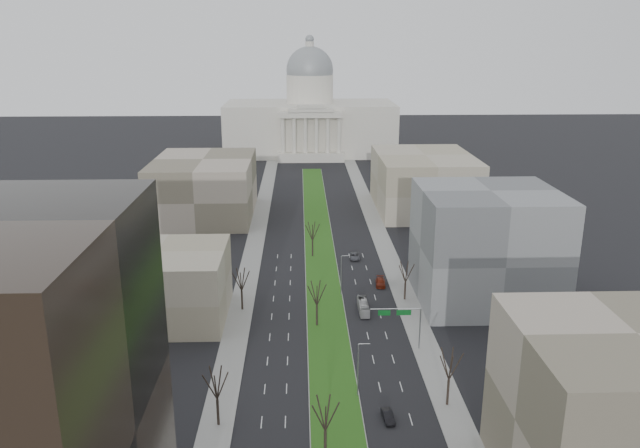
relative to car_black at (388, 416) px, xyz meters
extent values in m
plane|color=black|center=(-7.58, 71.52, -0.67)|extent=(600.00, 600.00, 0.00)
cube|color=#999993|center=(-7.58, 70.52, -0.59)|extent=(8.00, 222.00, 0.15)
cube|color=#184F15|center=(-7.58, 70.52, -0.50)|extent=(7.70, 221.70, 0.06)
cube|color=gray|center=(-25.08, 46.52, -0.59)|extent=(5.00, 330.00, 0.15)
cube|color=gray|center=(9.92, 46.52, -0.59)|extent=(5.00, 330.00, 0.15)
cube|color=beige|center=(-7.58, 221.52, 11.33)|extent=(80.00, 40.00, 24.00)
cube|color=beige|center=(-7.58, 198.52, 1.33)|extent=(30.00, 6.00, 4.00)
cube|color=beige|center=(-7.58, 198.52, 20.33)|extent=(28.00, 5.00, 2.50)
cube|color=beige|center=(-7.58, 198.52, 22.33)|extent=(20.00, 5.00, 1.80)
cube|color=beige|center=(-7.58, 198.52, 23.93)|extent=(12.00, 5.00, 1.60)
cylinder|color=beige|center=(-7.58, 221.52, 29.33)|extent=(22.00, 22.00, 14.00)
sphere|color=gray|center=(-7.58, 221.52, 38.33)|extent=(22.00, 22.00, 22.00)
cylinder|color=beige|center=(-7.58, 221.52, 49.33)|extent=(4.00, 4.00, 4.00)
sphere|color=gray|center=(-7.58, 221.52, 52.33)|extent=(4.00, 4.00, 4.00)
cylinder|color=beige|center=(-20.08, 198.52, 11.33)|extent=(2.00, 2.00, 16.00)
cylinder|color=beige|center=(-15.08, 198.52, 11.33)|extent=(2.00, 2.00, 16.00)
cylinder|color=beige|center=(-10.08, 198.52, 11.33)|extent=(2.00, 2.00, 16.00)
cylinder|color=beige|center=(-5.08, 198.52, 11.33)|extent=(2.00, 2.00, 16.00)
cylinder|color=beige|center=(-0.08, 198.52, 11.33)|extent=(2.00, 2.00, 16.00)
cylinder|color=beige|center=(4.92, 198.52, 11.33)|extent=(2.00, 2.00, 16.00)
cube|color=tan|center=(-40.58, 36.52, 6.33)|extent=(26.00, 22.00, 14.00)
cube|color=#78705C|center=(25.42, -16.48, 10.33)|extent=(26.00, 24.00, 22.00)
cube|color=slate|center=(26.42, 43.52, 11.33)|extent=(28.00, 26.00, 24.00)
cube|color=#78705C|center=(-42.58, 111.52, 8.33)|extent=(30.00, 40.00, 18.00)
cube|color=tan|center=(27.42, 116.52, 8.33)|extent=(30.00, 40.00, 18.00)
cylinder|color=black|center=(-24.78, -0.48, 1.49)|extent=(0.40, 0.40, 4.32)
cylinder|color=black|center=(-24.78, 39.52, 1.45)|extent=(0.40, 0.40, 4.22)
cylinder|color=black|center=(9.62, 3.52, 1.54)|extent=(0.40, 0.40, 4.42)
cylinder|color=black|center=(9.62, 43.52, 1.35)|extent=(0.40, 0.40, 4.03)
cylinder|color=black|center=(-9.58, -8.48, 1.49)|extent=(0.40, 0.40, 4.32)
cylinder|color=black|center=(-9.58, 31.52, 1.49)|extent=(0.40, 0.40, 4.32)
cylinder|color=black|center=(-9.58, 71.52, 1.49)|extent=(0.40, 0.40, 4.32)
cylinder|color=gray|center=(-3.88, 6.52, 3.83)|extent=(0.20, 0.20, 9.00)
cylinder|color=gray|center=(-2.98, 6.52, 8.43)|extent=(1.80, 0.12, 0.12)
cylinder|color=gray|center=(-3.88, 46.52, 3.83)|extent=(0.20, 0.20, 9.00)
cylinder|color=gray|center=(-2.98, 46.52, 8.43)|extent=(1.80, 0.12, 0.12)
cylinder|color=gray|center=(8.62, 21.52, 3.33)|extent=(0.24, 0.24, 8.00)
cylinder|color=gray|center=(4.12, 21.52, 7.33)|extent=(9.00, 0.18, 0.18)
cube|color=#0C591E|center=(5.62, 21.60, 6.53)|extent=(2.60, 0.08, 1.00)
cube|color=#0C591E|center=(2.12, 21.60, 6.53)|extent=(2.20, 0.08, 1.00)
imported|color=black|center=(0.00, 0.00, 0.00)|extent=(1.78, 4.16, 1.33)
imported|color=maroon|center=(5.43, 51.75, 0.09)|extent=(2.60, 5.38, 1.51)
imported|color=#54555D|center=(1.17, 69.57, 0.04)|extent=(2.71, 5.27, 1.42)
imported|color=#BEBEBE|center=(0.12, 37.81, 0.45)|extent=(1.93, 8.02, 2.23)
camera|label=1|loc=(-12.59, -79.21, 53.51)|focal=35.00mm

